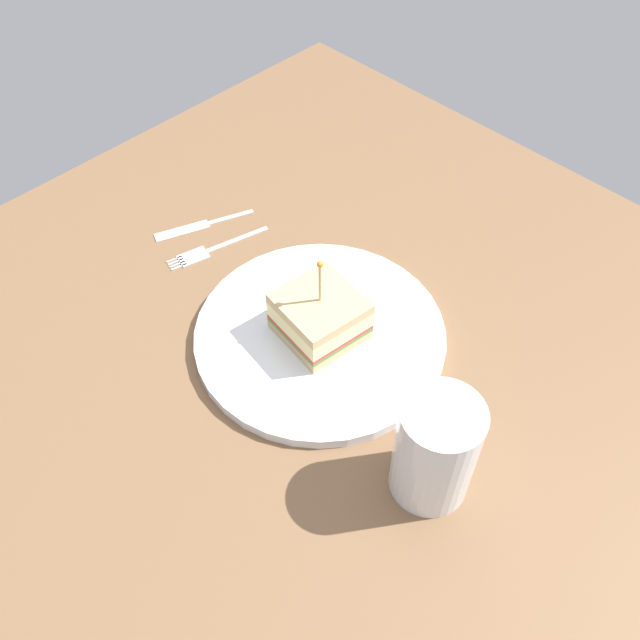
# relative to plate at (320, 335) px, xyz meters

# --- Properties ---
(ground_plane) EXTENTS (0.91, 0.91, 0.02)m
(ground_plane) POSITION_rel_plate_xyz_m (0.00, 0.00, -0.02)
(ground_plane) COLOR brown
(plate) EXTENTS (0.28, 0.28, 0.01)m
(plate) POSITION_rel_plate_xyz_m (0.00, 0.00, 0.00)
(plate) COLOR white
(plate) RESTS_ON ground_plane
(sandwich_half_center) EXTENTS (0.09, 0.09, 0.11)m
(sandwich_half_center) POSITION_rel_plate_xyz_m (0.00, 0.00, 0.03)
(sandwich_half_center) COLOR tan
(sandwich_half_center) RESTS_ON plate
(drink_glass) EXTENTS (0.07, 0.07, 0.12)m
(drink_glass) POSITION_rel_plate_xyz_m (-0.05, -0.19, 0.05)
(drink_glass) COLOR #B74C33
(drink_glass) RESTS_ON ground_plane
(fork) EXTENTS (0.13, 0.04, 0.00)m
(fork) POSITION_rel_plate_xyz_m (-0.00, 0.20, -0.00)
(fork) COLOR silver
(fork) RESTS_ON ground_plane
(knife) EXTENTS (0.13, 0.06, 0.00)m
(knife) POSITION_rel_plate_xyz_m (0.02, 0.24, -0.00)
(knife) COLOR silver
(knife) RESTS_ON ground_plane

